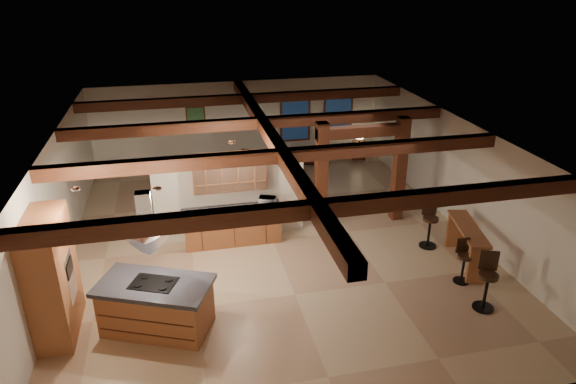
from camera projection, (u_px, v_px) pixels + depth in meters
name	position (u px, v px, depth m)	size (l,w,h in m)	color
ground	(273.00, 240.00, 13.24)	(12.00, 12.00, 0.00)	tan
room_walls	(272.00, 176.00, 12.52)	(12.00, 12.00, 12.00)	beige
ceiling_beams	(271.00, 138.00, 12.13)	(10.00, 12.00, 0.28)	#401410
timber_posts	(361.00, 162.00, 13.48)	(2.50, 0.30, 2.90)	#401410
partition_wall	(230.00, 197.00, 13.04)	(3.80, 0.18, 2.20)	beige
pantry_cabinet	(52.00, 277.00, 9.50)	(0.67, 1.60, 2.40)	brown
back_counter	(233.00, 226.00, 12.95)	(2.50, 0.66, 0.94)	brown
upper_display_cabinet	(229.00, 172.00, 12.57)	(1.80, 0.36, 0.95)	brown
range_hood	(149.00, 249.00, 9.29)	(1.10, 1.10, 1.40)	silver
back_windows	(317.00, 117.00, 18.50)	(2.70, 0.07, 1.70)	#401410
framed_art	(196.00, 119.00, 17.56)	(0.65, 0.05, 0.85)	#401410
recessed_cans	(161.00, 171.00, 9.85)	(3.16, 2.46, 0.03)	silver
kitchen_island	(156.00, 306.00, 9.80)	(2.39, 1.87, 1.05)	brown
dining_table	(266.00, 184.00, 15.85)	(1.75, 0.97, 0.61)	#371D0D
sofa	(302.00, 154.00, 18.47)	(1.98, 0.77, 0.58)	black
microwave	(267.00, 201.00, 12.89)	(0.42, 0.28, 0.23)	silver
bar_counter	(467.00, 239.00, 11.92)	(0.88, 1.91, 0.97)	brown
side_table	(359.00, 150.00, 18.77)	(0.48, 0.48, 0.60)	#401410
table_lamp	(360.00, 136.00, 18.55)	(0.29, 0.29, 0.34)	black
bar_stool_a	(487.00, 281.00, 10.38)	(0.47, 0.48, 1.25)	black
bar_stool_b	(463.00, 261.00, 11.31)	(0.36, 0.36, 1.03)	black
bar_stool_c	(430.00, 223.00, 12.73)	(0.43, 0.45, 1.23)	black
dining_chairs	(266.00, 175.00, 15.73)	(2.46, 2.46, 1.22)	#401410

